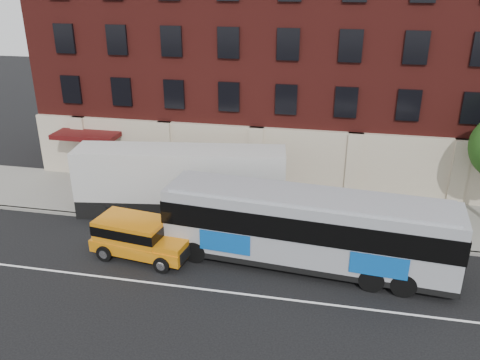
% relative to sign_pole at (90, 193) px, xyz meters
% --- Properties ---
extents(ground, '(120.00, 120.00, 0.00)m').
position_rel_sign_pole_xyz_m(ground, '(8.50, -6.15, -1.45)').
color(ground, black).
rests_on(ground, ground).
extents(sidewalk, '(60.00, 6.00, 0.15)m').
position_rel_sign_pole_xyz_m(sidewalk, '(8.50, 2.85, -1.38)').
color(sidewalk, gray).
rests_on(sidewalk, ground).
extents(kerb, '(60.00, 0.25, 0.15)m').
position_rel_sign_pole_xyz_m(kerb, '(8.50, -0.15, -1.38)').
color(kerb, gray).
rests_on(kerb, ground).
extents(lane_line, '(60.00, 0.12, 0.01)m').
position_rel_sign_pole_xyz_m(lane_line, '(8.50, -5.65, -1.45)').
color(lane_line, white).
rests_on(lane_line, ground).
extents(building, '(30.00, 12.10, 15.00)m').
position_rel_sign_pole_xyz_m(building, '(8.49, 10.77, 6.13)').
color(building, '#561814').
rests_on(building, sidewalk).
extents(sign_pole, '(0.30, 0.20, 2.50)m').
position_rel_sign_pole_xyz_m(sign_pole, '(0.00, 0.00, 0.00)').
color(sign_pole, gray).
rests_on(sign_pole, ground).
extents(city_bus, '(13.62, 4.06, 3.68)m').
position_rel_sign_pole_xyz_m(city_bus, '(12.36, -2.72, 0.58)').
color(city_bus, '#9EA1A8').
rests_on(city_bus, ground).
extents(yellow_suv, '(5.21, 2.75, 1.94)m').
position_rel_sign_pole_xyz_m(yellow_suv, '(4.26, -3.51, -0.34)').
color(yellow_suv, orange).
rests_on(yellow_suv, ground).
extents(shipping_container, '(11.96, 4.04, 3.91)m').
position_rel_sign_pole_xyz_m(shipping_container, '(4.89, 1.44, 0.48)').
color(shipping_container, black).
rests_on(shipping_container, ground).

